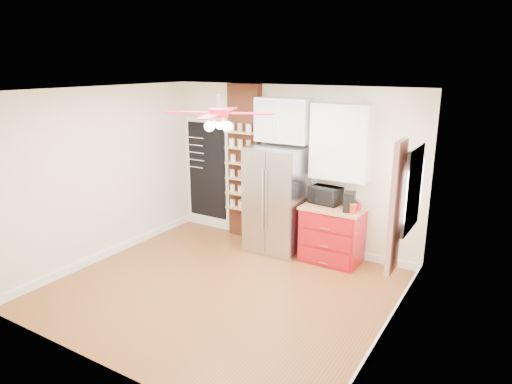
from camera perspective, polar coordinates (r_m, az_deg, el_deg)
The scene contains 21 objects.
floor at distance 6.49m, azimuth -4.20°, elevation -12.03°, with size 4.50×4.50×0.00m, color brown.
ceiling at distance 5.75m, azimuth -4.75°, elevation 12.52°, with size 4.50×4.50×0.00m, color white.
wall_back at distance 7.64m, azimuth 4.31°, elevation 3.09°, with size 4.50×0.02×2.70m, color beige.
wall_front at distance 4.60m, azimuth -19.19°, elevation -6.46°, with size 4.50×0.02×2.70m, color beige.
wall_left at distance 7.48m, azimuth -18.63°, elevation 2.02°, with size 0.02×4.00×2.70m, color beige.
wall_right at distance 5.07m, azimuth 16.78°, elevation -4.19°, with size 0.02×4.00×2.70m, color beige.
chalkboard at distance 8.55m, azimuth -6.05°, elevation 2.70°, with size 0.95×0.05×1.95m.
brick_pillar at distance 7.98m, azimuth -1.41°, elevation 3.68°, with size 0.60×0.16×2.70m, color brown.
fridge at distance 7.47m, azimuth 2.60°, elevation -0.95°, with size 0.90×0.70×1.75m, color #B8B8BD.
upper_glass_cabinet at distance 7.37m, azimuth 3.46°, elevation 8.96°, with size 0.90×0.35×0.70m, color white.
red_cabinet at distance 7.26m, azimuth 9.50°, elevation -5.19°, with size 0.94×0.64×0.90m.
upper_shelf_unit at distance 7.04m, azimuth 10.55°, elevation 6.13°, with size 0.90×0.30×1.15m, color white.
window at distance 5.85m, azimuth 19.03°, elevation 0.34°, with size 0.04×0.75×1.05m, color white.
curtain at distance 5.38m, azimuth 17.11°, elevation -1.95°, with size 0.06×0.40×1.55m, color #AD1F17.
ceiling_fan at distance 5.77m, azimuth -4.68°, elevation 9.78°, with size 1.40×1.40×0.44m.
toaster_oven at distance 7.22m, azimuth 8.67°, elevation -0.41°, with size 0.48×0.32×0.27m, color black.
coffee_maker at distance 6.90m, azimuth 11.60°, elevation -1.21°, with size 0.16×0.22×0.29m, color black.
canister_left at distance 6.81m, azimuth 12.02°, elevation -2.11°, with size 0.10×0.10×0.14m, color #B9290A.
canister_right at distance 7.01m, azimuth 12.63°, elevation -1.64°, with size 0.09×0.09×0.14m, color red.
pantry_jar_oats at distance 7.93m, azimuth -2.87°, elevation 4.22°, with size 0.09×0.09×0.13m, color beige.
pantry_jar_beans at distance 7.77m, azimuth -1.04°, elevation 4.04°, with size 0.09×0.09×0.14m, color #95664C.
Camera 1 is at (3.37, -4.65, 3.02)m, focal length 32.00 mm.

